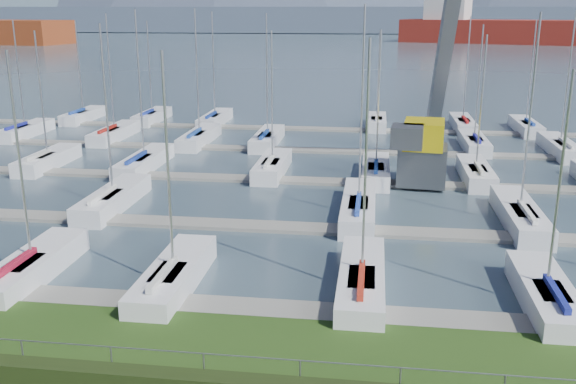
# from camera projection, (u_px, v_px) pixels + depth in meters

# --- Properties ---
(water) EXTENTS (800.00, 540.00, 0.20)m
(water) POSITION_uv_depth(u_px,v_px,m) (368.00, 37.00, 267.62)
(water) COLOR #41535F
(fence) EXTENTS (80.00, 0.04, 0.04)m
(fence) POSITION_uv_depth(u_px,v_px,m) (235.00, 356.00, 19.59)
(fence) COLOR gray
(fence) RESTS_ON grass
(foothill) EXTENTS (900.00, 80.00, 12.00)m
(foothill) POSITION_uv_depth(u_px,v_px,m) (371.00, 19.00, 332.51)
(foothill) COLOR #48556A
(foothill) RESTS_ON water
(docks) EXTENTS (90.00, 41.60, 0.25)m
(docks) POSITION_uv_depth(u_px,v_px,m) (315.00, 181.00, 44.74)
(docks) COLOR slate
(docks) RESTS_ON water
(crane) EXTENTS (5.02, 13.33, 22.35)m
(crane) POSITION_uv_depth(u_px,v_px,m) (431.00, 102.00, 43.44)
(crane) COLOR #515458
(crane) RESTS_ON water
(cargo_ship_mid) EXTENTS (100.43, 48.28, 21.50)m
(cargo_ship_mid) POSITION_uv_depth(u_px,v_px,m) (537.00, 32.00, 215.61)
(cargo_ship_mid) COLOR maroon
(cargo_ship_mid) RESTS_ON water
(sailboat_fleet) EXTENTS (74.02, 49.27, 12.95)m
(sailboat_fleet) POSITION_uv_depth(u_px,v_px,m) (320.00, 100.00, 44.62)
(sailboat_fleet) COLOR silver
(sailboat_fleet) RESTS_ON water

